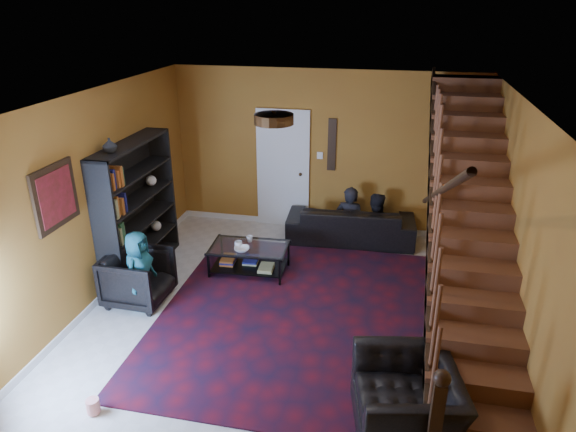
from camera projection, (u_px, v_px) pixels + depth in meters
name	position (u px, v px, depth m)	size (l,w,h in m)	color
floor	(290.00, 309.00, 6.88)	(5.50, 5.50, 0.00)	beige
room	(227.00, 252.00, 8.32)	(5.50, 5.50, 5.50)	#A26C24
staircase	(470.00, 228.00, 5.92)	(0.95, 5.02, 3.18)	brown
bookshelf	(138.00, 212.00, 7.51)	(0.35, 1.80, 2.00)	black
door	(283.00, 171.00, 9.07)	(0.82, 0.05, 2.05)	silver
framed_picture	(55.00, 196.00, 5.88)	(0.04, 0.74, 0.74)	maroon
wall_hanging	(332.00, 145.00, 8.70)	(0.14, 0.03, 0.90)	black
ceiling_fixture	(274.00, 119.00, 5.09)	(0.40, 0.40, 0.10)	#3F2814
rug	(298.00, 315.00, 6.74)	(3.54, 4.05, 0.02)	#460C17
sofa	(351.00, 223.00, 8.72)	(2.14, 0.84, 0.62)	black
armchair_left	(138.00, 278.00, 6.93)	(0.78, 0.80, 0.73)	black
armchair_right	(406.00, 400.00, 4.84)	(1.07, 0.93, 0.69)	black
person_adult_a	(349.00, 225.00, 8.79)	(0.51, 0.34, 1.40)	black
person_adult_b	(374.00, 230.00, 8.73)	(0.64, 0.50, 1.32)	black
person_child	(139.00, 271.00, 6.73)	(0.54, 0.35, 1.10)	#19585F
coffee_table	(249.00, 258.00, 7.71)	(1.18, 0.73, 0.44)	black
cup_a	(238.00, 244.00, 7.60)	(0.12, 0.12, 0.09)	#999999
cup_b	(250.00, 239.00, 7.77)	(0.10, 0.10, 0.09)	#999999
bowl	(242.00, 249.00, 7.50)	(0.22, 0.22, 0.05)	#999999
vase	(110.00, 145.00, 6.61)	(0.18, 0.18, 0.19)	#999999
popcorn_bucket	(93.00, 406.00, 5.12)	(0.13, 0.13, 0.15)	red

